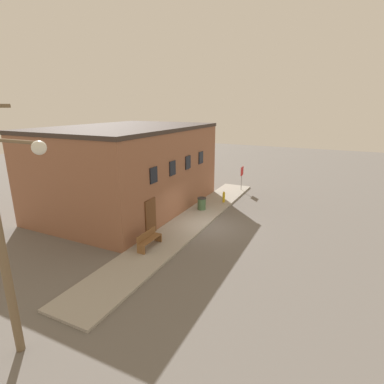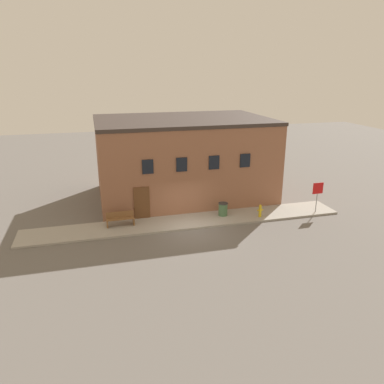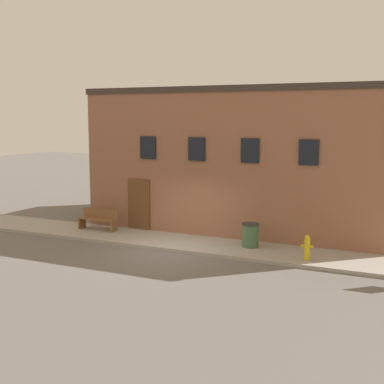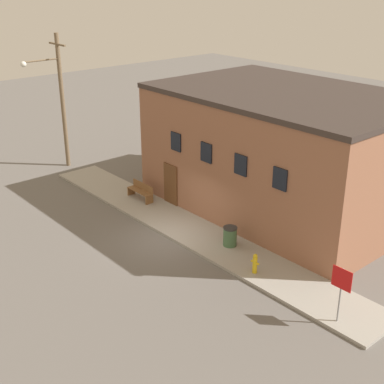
% 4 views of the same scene
% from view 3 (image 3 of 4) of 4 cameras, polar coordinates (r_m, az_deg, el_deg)
% --- Properties ---
extents(ground_plane, '(80.00, 80.00, 0.00)m').
position_cam_3_polar(ground_plane, '(18.89, -2.44, -6.42)').
color(ground_plane, '#66605B').
extents(sidewalk, '(20.15, 2.40, 0.13)m').
position_cam_3_polar(sidewalk, '(19.91, -0.80, -5.47)').
color(sidewalk, '#9E998E').
rests_on(sidewalk, ground).
extents(brick_building, '(12.41, 8.36, 5.87)m').
position_cam_3_polar(brick_building, '(23.94, 7.12, 3.72)').
color(brick_building, '#8E5B42').
rests_on(brick_building, ground).
extents(fire_hydrant, '(0.39, 0.19, 0.83)m').
position_cam_3_polar(fire_hydrant, '(17.69, 12.17, -5.80)').
color(fire_hydrant, gold).
rests_on(fire_hydrant, sidewalk).
extents(bench, '(1.67, 0.44, 0.85)m').
position_cam_3_polar(bench, '(22.20, -9.95, -2.88)').
color(bench, brown).
rests_on(bench, sidewalk).
extents(trash_bin, '(0.61, 0.61, 0.86)m').
position_cam_3_polar(trash_bin, '(19.10, 6.24, -4.58)').
color(trash_bin, '#426642').
rests_on(trash_bin, sidewalk).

